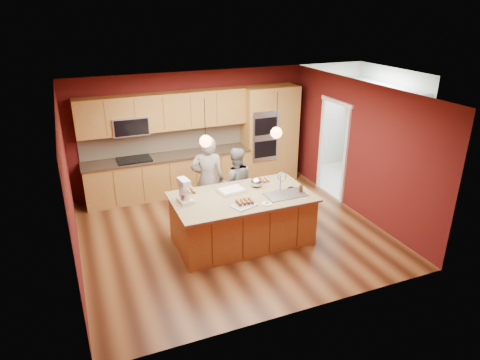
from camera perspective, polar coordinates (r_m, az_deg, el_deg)
name	(u,v)px	position (r m, az deg, el deg)	size (l,w,h in m)	color
floor	(232,232)	(8.29, -1.14, -6.94)	(5.50, 5.50, 0.00)	#402010
ceiling	(230,91)	(7.34, -1.30, 11.73)	(5.50, 5.50, 0.00)	white
wall_back	(192,131)	(9.97, -6.46, 6.52)	(5.50, 5.50, 0.00)	#4F1211
wall_front	(300,229)	(5.66, 8.05, -6.49)	(5.50, 5.50, 0.00)	#4F1211
wall_left	(69,190)	(7.27, -21.88, -1.22)	(5.00, 5.00, 0.00)	#4F1211
wall_right	(357,148)	(9.02, 15.34, 4.12)	(5.00, 5.00, 0.00)	#4F1211
cabinet_run	(166,153)	(9.69, -9.81, 3.59)	(3.74, 0.64, 2.30)	olive
oven_column	(269,134)	(10.39, 3.93, 6.13)	(1.30, 0.62, 2.30)	olive
doorway_trim	(333,151)	(9.71, 12.26, 3.85)	(0.08, 1.11, 2.20)	white
laundry_room	(385,101)	(10.75, 18.74, 9.96)	(2.60, 2.70, 2.70)	beige
pendant_left	(206,141)	(6.99, -4.61, 5.21)	(0.20, 0.20, 0.80)	black
pendant_right	(276,133)	(7.46, 4.87, 6.33)	(0.20, 0.20, 0.80)	black
island	(243,218)	(7.78, 0.38, -5.10)	(2.47, 1.39, 1.29)	olive
person_left	(208,180)	(8.30, -4.32, -0.05)	(0.65, 0.43, 1.79)	black
person_right	(236,183)	(8.54, -0.59, -0.44)	(0.72, 0.56, 1.48)	slate
stand_mixer	(184,192)	(7.34, -7.42, -1.65)	(0.26, 0.33, 0.42)	white
sheet_cake	(231,190)	(7.76, -1.15, -1.38)	(0.54, 0.44, 0.05)	white
cooling_rack	(244,206)	(7.21, 0.52, -3.42)	(0.40, 0.29, 0.02)	#AEB2B6
mixing_bowl	(256,182)	(7.93, 2.21, -0.29)	(0.23, 0.23, 0.19)	silver
plate	(267,204)	(7.29, 3.61, -3.19)	(0.17, 0.17, 0.01)	silver
tumbler	(301,189)	(7.78, 8.12, -1.18)	(0.07, 0.07, 0.13)	#381C0B
phone	(291,188)	(7.96, 6.77, -1.02)	(0.12, 0.06, 0.01)	black
cupcakes_left	(188,190)	(7.76, -6.97, -1.40)	(0.25, 0.25, 0.08)	tan
cupcakes_rack	(245,201)	(7.27, 0.65, -2.83)	(0.30, 0.22, 0.07)	tan
cupcakes_right	(263,180)	(8.20, 3.14, 0.02)	(0.21, 0.21, 0.06)	tan
washer	(383,164)	(10.73, 18.57, 2.06)	(0.67, 0.69, 1.08)	white
dryer	(364,154)	(11.23, 16.16, 3.33)	(0.69, 0.71, 1.11)	white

